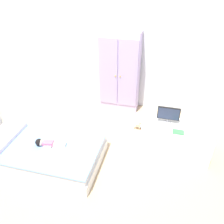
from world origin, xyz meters
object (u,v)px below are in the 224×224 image
at_px(tv_stand, 170,139).
at_px(book_green, 178,132).
at_px(tv_monitor, 169,114).
at_px(rocking_horse_toy, 138,126).
at_px(bed, 43,152).
at_px(wardrobe, 120,72).
at_px(doll, 45,143).

bearing_deg(tv_stand, book_green, -53.35).
xyz_separation_m(tv_stand, tv_monitor, (-0.07, 0.08, 0.35)).
xyz_separation_m(rocking_horse_toy, book_green, (0.51, 0.05, -0.05)).
bearing_deg(bed, tv_stand, 19.75).
bearing_deg(tv_monitor, tv_stand, -47.84).
relative_size(bed, rocking_horse_toy, 13.27).
relative_size(bed, tv_stand, 1.48).
relative_size(bed, book_green, 10.79).
distance_m(bed, tv_monitor, 1.75).
bearing_deg(bed, book_green, 15.71).
relative_size(tv_stand, book_green, 7.30).
bearing_deg(wardrobe, rocking_horse_toy, -65.88).
relative_size(doll, tv_monitor, 1.32).
distance_m(tv_stand, book_green, 0.26).
bearing_deg(wardrobe, book_green, -46.66).
height_order(bed, tv_monitor, tv_monitor).
relative_size(wardrobe, tv_stand, 1.33).
height_order(tv_monitor, rocking_horse_toy, tv_monitor).
distance_m(bed, rocking_horse_toy, 1.32).
bearing_deg(tv_monitor, rocking_horse_toy, -147.09).
height_order(doll, tv_monitor, tv_monitor).
distance_m(tv_monitor, rocking_horse_toy, 0.44).
bearing_deg(tv_monitor, bed, -156.91).
bearing_deg(tv_stand, wardrobe, 133.98).
height_order(bed, rocking_horse_toy, rocking_horse_toy).
bearing_deg(book_green, doll, -163.72).
height_order(tv_stand, tv_monitor, tv_monitor).
height_order(wardrobe, tv_stand, wardrobe).
relative_size(doll, tv_stand, 0.38).
distance_m(bed, book_green, 1.80).
xyz_separation_m(doll, wardrobe, (0.64, 1.56, 0.39)).
height_order(doll, tv_stand, tv_stand).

